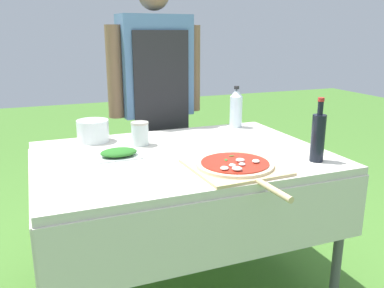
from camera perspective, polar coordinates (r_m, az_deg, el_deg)
name	(u,v)px	position (r m, az deg, el deg)	size (l,w,h in m)	color
prep_table	(182,169)	(1.93, -1.44, -3.51)	(1.35, 0.97, 0.75)	beige
person_cook	(156,91)	(2.53, -5.06, 7.37)	(0.60, 0.23, 1.60)	#70604C
pizza_on_peel	(236,166)	(1.69, 6.20, -3.13)	(0.38, 0.56, 0.05)	#D1B27F
oil_bottle	(318,136)	(1.85, 17.27, 1.02)	(0.06, 0.06, 0.28)	black
water_bottle	(236,108)	(2.42, 6.21, 5.05)	(0.07, 0.07, 0.25)	silver
herb_container	(119,153)	(1.88, -10.25, -1.26)	(0.20, 0.14, 0.04)	silver
mixing_tub	(93,131)	(2.16, -13.73, 1.81)	(0.16, 0.16, 0.11)	silver
sauce_jar	(140,135)	(2.05, -7.31, 1.28)	(0.09, 0.09, 0.12)	silver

